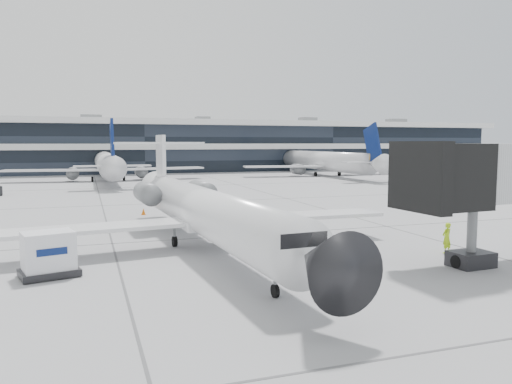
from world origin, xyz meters
name	(u,v)px	position (x,y,z in m)	size (l,w,h in m)	color
ground	(262,234)	(0.00, 0.00, 0.00)	(220.00, 220.00, 0.00)	#9C9C9E
terminal	(139,149)	(0.00, 82.00, 5.00)	(170.00, 22.00, 10.00)	black
bg_jet_center	(108,180)	(-8.00, 55.00, 0.00)	(32.00, 40.00, 9.60)	silver
bg_jet_right	(323,175)	(32.00, 55.00, 0.00)	(32.00, 40.00, 9.60)	silver
regional_jet	(203,209)	(-4.88, -3.19, 2.37)	(24.05, 30.03, 6.93)	white
ramp_worker	(447,238)	(8.00, -9.00, 0.89)	(0.65, 0.42, 1.77)	#B9F319
cargo_uld	(49,255)	(-13.21, -7.04, 1.06)	(2.97, 2.49, 2.10)	black
traffic_cone	(143,212)	(-6.75, 12.20, 0.28)	(0.47, 0.47, 0.59)	#DF620B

